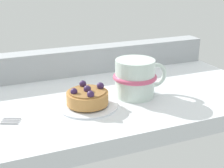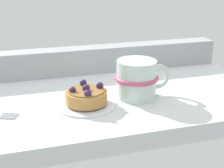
% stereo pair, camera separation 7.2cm
% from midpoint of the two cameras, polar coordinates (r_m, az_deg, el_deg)
% --- Properties ---
extents(ground_plane, '(0.85, 0.41, 0.04)m').
position_cam_midpoint_polar(ground_plane, '(0.77, -0.75, -3.37)').
color(ground_plane, silver).
extents(window_rail_back, '(0.83, 0.06, 0.07)m').
position_cam_midpoint_polar(window_rail_back, '(0.91, -3.79, 4.10)').
color(window_rail_back, '#9EA3A8').
rests_on(window_rail_back, ground_plane).
extents(dessert_plate, '(0.13, 0.13, 0.01)m').
position_cam_midpoint_polar(dessert_plate, '(0.71, -1.63, -3.61)').
color(dessert_plate, silver).
rests_on(dessert_plate, ground_plane).
extents(raspberry_tart, '(0.09, 0.09, 0.04)m').
position_cam_midpoint_polar(raspberry_tart, '(0.70, -1.64, -2.12)').
color(raspberry_tart, '#B77F42').
rests_on(raspberry_tart, dessert_plate).
extents(coffee_mug, '(0.14, 0.10, 0.09)m').
position_cam_midpoint_polar(coffee_mug, '(0.75, 7.24, 0.89)').
color(coffee_mug, silver).
rests_on(coffee_mug, ground_plane).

